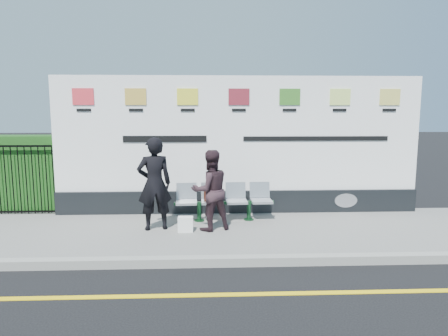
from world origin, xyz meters
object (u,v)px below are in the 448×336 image
billboard (238,154)px  woman_left (154,184)px  bench (224,210)px  woman_right (210,190)px

billboard → woman_left: bearing=-143.0°
bench → woman_left: woman_left is taller
woman_left → bench: bearing=-171.8°
billboard → woman_left: billboard is taller
bench → woman_right: woman_right is taller
billboard → bench: billboard is taller
billboard → bench: bearing=-115.8°
billboard → woman_left: size_ratio=4.52×
bench → woman_right: size_ratio=1.29×
billboard → bench: 1.34m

